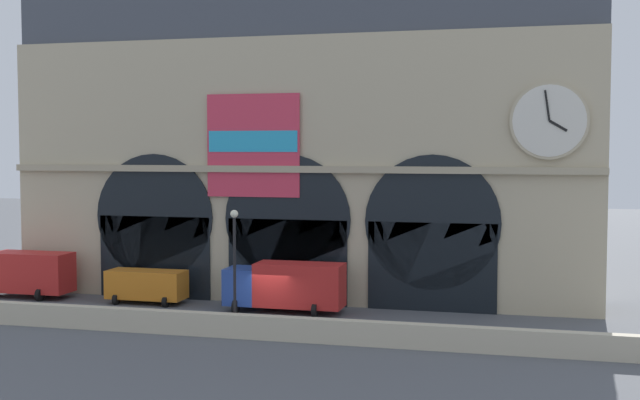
{
  "coord_description": "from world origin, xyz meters",
  "views": [
    {
      "loc": [
        15.28,
        -46.23,
        10.28
      ],
      "look_at": [
        2.22,
        5.0,
        6.92
      ],
      "focal_mm": 45.9,
      "sensor_mm": 36.0,
      "label": 1
    }
  ],
  "objects_px": {
    "van_midwest": "(147,285)",
    "street_lamp_quayside": "(235,255)",
    "box_truck_west": "(21,273)",
    "box_truck_center": "(286,285)"
  },
  "relations": [
    {
      "from": "box_truck_west",
      "to": "van_midwest",
      "type": "xyz_separation_m",
      "value": [
        9.5,
        0.0,
        -0.45
      ]
    },
    {
      "from": "box_truck_center",
      "to": "van_midwest",
      "type": "bearing_deg",
      "value": 176.82
    },
    {
      "from": "van_midwest",
      "to": "street_lamp_quayside",
      "type": "xyz_separation_m",
      "value": [
        8.78,
        -6.99,
        3.17
      ]
    },
    {
      "from": "box_truck_west",
      "to": "box_truck_center",
      "type": "height_order",
      "value": "same"
    },
    {
      "from": "box_truck_west",
      "to": "street_lamp_quayside",
      "type": "xyz_separation_m",
      "value": [
        18.28,
        -6.99,
        2.71
      ]
    },
    {
      "from": "van_midwest",
      "to": "box_truck_west",
      "type": "bearing_deg",
      "value": -179.99
    },
    {
      "from": "van_midwest",
      "to": "box_truck_center",
      "type": "distance_m",
      "value": 9.82
    },
    {
      "from": "box_truck_west",
      "to": "street_lamp_quayside",
      "type": "relative_size",
      "value": 1.09
    },
    {
      "from": "box_truck_center",
      "to": "street_lamp_quayside",
      "type": "xyz_separation_m",
      "value": [
        -1.01,
        -6.45,
        2.71
      ]
    },
    {
      "from": "van_midwest",
      "to": "box_truck_center",
      "type": "relative_size",
      "value": 0.69
    }
  ]
}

